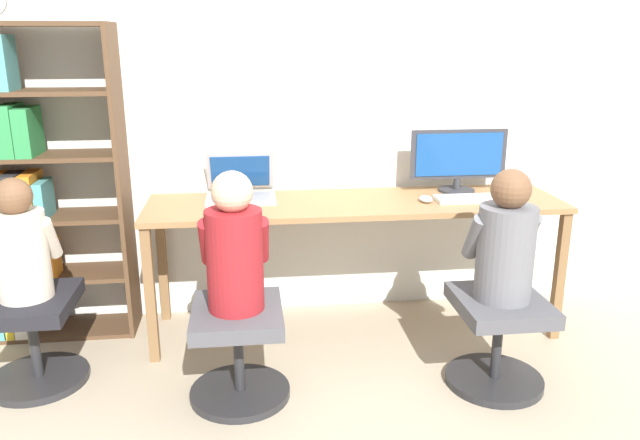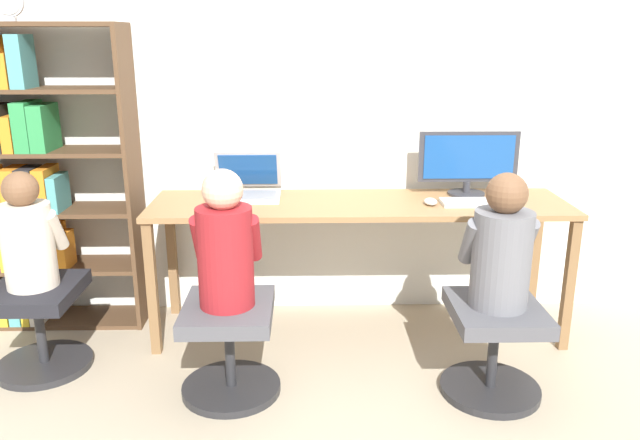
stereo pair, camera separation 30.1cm
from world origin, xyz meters
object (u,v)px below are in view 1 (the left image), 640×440
bookshelf (21,190)px  office_chair_side (33,333)px  office_chair_left (498,334)px  office_chair_right (238,345)px  person_near_shelf (20,246)px  person_at_monitor (506,242)px  person_at_laptop (234,248)px  laptop (241,189)px  desktop_monitor (458,160)px  keyboard (472,198)px

bookshelf → office_chair_side: bookshelf is taller
office_chair_left → office_chair_right: 1.23m
office_chair_left → person_near_shelf: 2.28m
person_at_monitor → bookshelf: bearing=161.1°
office_chair_side → person_at_laptop: bearing=-13.7°
laptop → bookshelf: size_ratio=0.22×
desktop_monitor → bookshelf: size_ratio=0.33×
office_chair_right → person_near_shelf: (-0.98, 0.25, 0.44)m
desktop_monitor → keyboard: desktop_monitor is taller
bookshelf → person_near_shelf: bookshelf is taller
laptop → keyboard: size_ratio=0.93×
laptop → office_chair_side: size_ratio=0.80×
desktop_monitor → keyboard: bearing=-85.2°
bookshelf → person_at_monitor: bearing=-18.9°
office_chair_right → person_at_monitor: (1.23, -0.03, 0.46)m
laptop → person_at_laptop: 0.78m
laptop → person_at_laptop: size_ratio=0.60×
desktop_monitor → bookshelf: bookshelf is taller
office_chair_right → bookshelf: size_ratio=0.28×
office_chair_right → person_near_shelf: person_near_shelf is taller
person_at_monitor → person_at_laptop: (-1.23, 0.04, 0.01)m
keyboard → desktop_monitor: bearing=94.8°
desktop_monitor → office_chair_left: (-0.04, -0.82, -0.68)m
person_near_shelf → bookshelf: bearing=105.9°
office_chair_left → person_at_laptop: bearing=178.2°
desktop_monitor → bookshelf: bearing=-179.8°
laptop → person_at_monitor: (1.21, -0.81, -0.09)m
bookshelf → person_at_laptop: bearing=-34.4°
office_chair_right → desktop_monitor: bearing=31.8°
keyboard → office_chair_right: size_ratio=0.86×
office_chair_side → laptop: bearing=28.0°
laptop → office_chair_left: size_ratio=0.80×
office_chair_right → person_near_shelf: bearing=165.9°
keyboard → person_at_monitor: 0.61m
laptop → person_at_laptop: (-0.03, -0.78, -0.08)m
laptop → keyboard: (1.26, -0.20, -0.04)m
laptop → person_near_shelf: (-1.01, -0.53, -0.11)m
desktop_monitor → office_chair_right: desktop_monitor is taller
office_chair_right → office_chair_side: same height
office_chair_left → office_chair_side: (-2.22, 0.28, 0.00)m
bookshelf → person_near_shelf: bearing=-74.1°
person_at_monitor → person_near_shelf: bearing=172.9°
keyboard → person_at_monitor: (-0.06, -0.61, -0.05)m
bookshelf → person_near_shelf: size_ratio=2.96×
desktop_monitor → laptop: desktop_monitor is taller
desktop_monitor → person_near_shelf: bearing=-166.5°
laptop → office_chair_left: laptop is taller
keyboard → office_chair_left: bearing=-95.4°
keyboard → person_at_laptop: (-1.29, -0.57, -0.04)m
desktop_monitor → office_chair_side: desktop_monitor is taller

